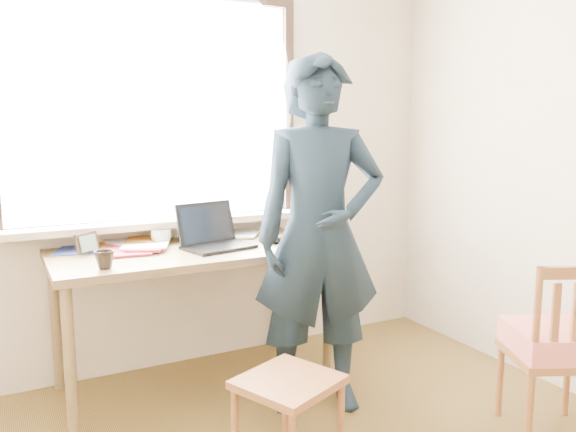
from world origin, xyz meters
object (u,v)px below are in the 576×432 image
desk (192,263)px  laptop (213,237)px  work_chair (289,392)px  side_chair (555,344)px  mug_white (161,237)px  mug_dark (105,260)px  person (319,236)px

desk → laptop: size_ratio=3.61×
work_chair → side_chair: size_ratio=0.58×
laptop → mug_white: laptop is taller
mug_dark → work_chair: bearing=-48.0°
mug_dark → person: bearing=-15.0°
work_chair → person: bearing=46.1°
side_chair → mug_dark: bearing=150.3°
mug_dark → work_chair: (0.63, -0.70, -0.52)m
laptop → side_chair: size_ratio=0.48×
laptop → work_chair: size_ratio=0.82×
work_chair → person: size_ratio=0.28×
desk → laptop: laptop is taller
mug_white → side_chair: bearing=-45.5°
mug_white → work_chair: (0.24, -1.14, -0.52)m
laptop → person: size_ratio=0.23×
mug_white → person: person is taller
desk → mug_white: mug_white is taller
desk → work_chair: 1.04m
work_chair → desk: bearing=96.8°
mug_white → person: 0.97m
laptop → person: bearing=-51.8°
mug_white → person: size_ratio=0.06×
desk → work_chair: (0.11, -0.96, -0.39)m
work_chair → person: 0.83m
laptop → work_chair: (-0.01, -0.93, -0.53)m
laptop → person: person is taller
desk → mug_white: size_ratio=13.08×
side_chair → person: size_ratio=0.47×
desk → mug_dark: bearing=-153.6°
side_chair → mug_white: bearing=134.5°
mug_white → mug_dark: mug_white is taller
mug_dark → laptop: bearing=19.6°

